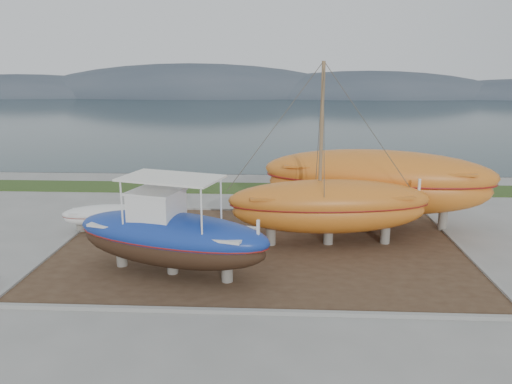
# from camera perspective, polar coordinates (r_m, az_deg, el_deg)

# --- Properties ---
(ground) EXTENTS (140.00, 140.00, 0.00)m
(ground) POSITION_cam_1_polar(r_m,az_deg,el_deg) (19.05, -0.09, -10.81)
(ground) COLOR gray
(ground) RESTS_ON ground
(dirt_patch) EXTENTS (18.00, 12.00, 0.06)m
(dirt_patch) POSITION_cam_1_polar(r_m,az_deg,el_deg) (22.73, 0.44, -6.49)
(dirt_patch) COLOR #422D1E
(dirt_patch) RESTS_ON ground
(curb_frame) EXTENTS (18.60, 12.60, 0.15)m
(curb_frame) POSITION_cam_1_polar(r_m,az_deg,el_deg) (22.71, 0.44, -6.38)
(curb_frame) COLOR gray
(curb_frame) RESTS_ON ground
(grass_strip) EXTENTS (44.00, 3.00, 0.08)m
(grass_strip) POSITION_cam_1_polar(r_m,az_deg,el_deg) (33.73, 1.28, 0.42)
(grass_strip) COLOR #284219
(grass_strip) RESTS_ON ground
(sea) EXTENTS (260.00, 100.00, 0.04)m
(sea) POSITION_cam_1_polar(r_m,az_deg,el_deg) (87.63, 2.32, 8.86)
(sea) COLOR #172B2F
(sea) RESTS_ON ground
(mountain_ridge) EXTENTS (200.00, 36.00, 20.00)m
(mountain_ridge) POSITION_cam_1_polar(r_m,az_deg,el_deg) (142.48, 2.57, 10.88)
(mountain_ridge) COLOR #333D49
(mountain_ridge) RESTS_ON ground
(blue_caique) EXTENTS (8.53, 4.75, 3.92)m
(blue_caique) POSITION_cam_1_polar(r_m,az_deg,el_deg) (19.70, -9.71, -3.86)
(blue_caique) COLOR #183697
(blue_caique) RESTS_ON dirt_patch
(white_dinghy) EXTENTS (4.33, 2.39, 1.23)m
(white_dinghy) POSITION_cam_1_polar(r_m,az_deg,el_deg) (26.16, -16.87, -2.84)
(white_dinghy) COLOR white
(white_dinghy) RESTS_ON dirt_patch
(orange_sailboat) EXTENTS (9.42, 3.51, 8.22)m
(orange_sailboat) POSITION_cam_1_polar(r_m,az_deg,el_deg) (22.44, 8.59, 4.05)
(orange_sailboat) COLOR #C86A1E
(orange_sailboat) RESTS_ON dirt_patch
(orange_bare_hull) EXTENTS (12.06, 5.68, 3.80)m
(orange_bare_hull) POSITION_cam_1_polar(r_m,az_deg,el_deg) (26.21, 13.54, 0.33)
(orange_bare_hull) COLOR #C86A1E
(orange_bare_hull) RESTS_ON dirt_patch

